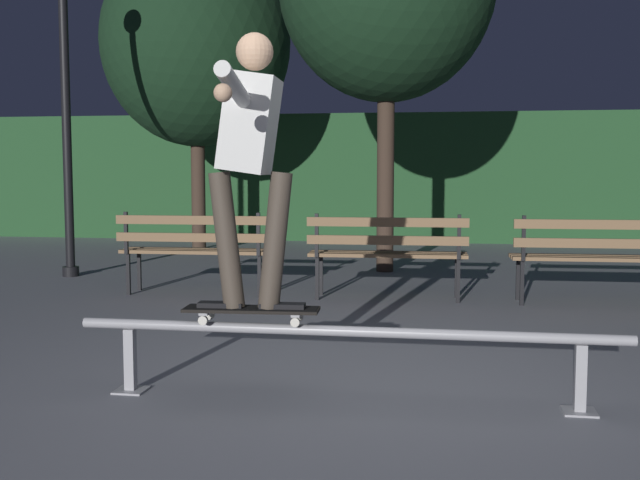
{
  "coord_description": "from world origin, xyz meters",
  "views": [
    {
      "loc": [
        0.54,
        -4.43,
        1.32
      ],
      "look_at": [
        -0.27,
        0.63,
        0.85
      ],
      "focal_mm": 43.29,
      "sensor_mm": 36.0,
      "label": 1
    }
  ],
  "objects_px": {
    "grind_rail": "(345,342)",
    "lamp_post_left": "(65,73)",
    "skateboarder": "(251,147)",
    "park_bench_left_center": "(387,247)",
    "park_bench_leftmost": "(195,244)",
    "tree_far_left": "(196,43)",
    "park_bench_right_center": "(596,251)",
    "skateboard": "(251,310)"
  },
  "relations": [
    {
      "from": "park_bench_right_center",
      "to": "tree_far_left",
      "type": "distance_m",
      "value": 7.2
    },
    {
      "from": "park_bench_leftmost",
      "to": "park_bench_right_center",
      "type": "distance_m",
      "value": 4.04
    },
    {
      "from": "skateboard",
      "to": "park_bench_right_center",
      "type": "distance_m",
      "value": 4.3
    },
    {
      "from": "skateboarder",
      "to": "park_bench_right_center",
      "type": "bearing_deg",
      "value": 53.68
    },
    {
      "from": "skateboard",
      "to": "park_bench_right_center",
      "type": "height_order",
      "value": "park_bench_right_center"
    },
    {
      "from": "park_bench_left_center",
      "to": "park_bench_right_center",
      "type": "bearing_deg",
      "value": 0.0
    },
    {
      "from": "grind_rail",
      "to": "lamp_post_left",
      "type": "distance_m",
      "value": 6.46
    },
    {
      "from": "skateboard",
      "to": "park_bench_left_center",
      "type": "distance_m",
      "value": 3.51
    },
    {
      "from": "park_bench_leftmost",
      "to": "park_bench_right_center",
      "type": "relative_size",
      "value": 1.0
    },
    {
      "from": "skateboard",
      "to": "tree_far_left",
      "type": "xyz_separation_m",
      "value": [
        -2.75,
        7.48,
        2.77
      ]
    },
    {
      "from": "skateboarder",
      "to": "park_bench_leftmost",
      "type": "relative_size",
      "value": 0.97
    },
    {
      "from": "grind_rail",
      "to": "tree_far_left",
      "type": "relative_size",
      "value": 0.64
    },
    {
      "from": "park_bench_right_center",
      "to": "lamp_post_left",
      "type": "height_order",
      "value": "lamp_post_left"
    },
    {
      "from": "tree_far_left",
      "to": "lamp_post_left",
      "type": "distance_m",
      "value": 3.08
    },
    {
      "from": "park_bench_left_center",
      "to": "tree_far_left",
      "type": "distance_m",
      "value": 5.87
    },
    {
      "from": "grind_rail",
      "to": "lamp_post_left",
      "type": "bearing_deg",
      "value": 131.11
    },
    {
      "from": "grind_rail",
      "to": "skateboarder",
      "type": "height_order",
      "value": "skateboarder"
    },
    {
      "from": "skateboard",
      "to": "park_bench_left_center",
      "type": "height_order",
      "value": "park_bench_left_center"
    },
    {
      "from": "park_bench_left_center",
      "to": "lamp_post_left",
      "type": "distance_m",
      "value": 4.59
    },
    {
      "from": "park_bench_leftmost",
      "to": "lamp_post_left",
      "type": "xyz_separation_m",
      "value": [
        -1.98,
        1.13,
        1.94
      ]
    },
    {
      "from": "park_bench_leftmost",
      "to": "tree_far_left",
      "type": "distance_m",
      "value": 5.03
    },
    {
      "from": "skateboard",
      "to": "park_bench_right_center",
      "type": "xyz_separation_m",
      "value": [
        2.55,
        3.46,
        0.02
      ]
    },
    {
      "from": "park_bench_left_center",
      "to": "skateboard",
      "type": "bearing_deg",
      "value": -98.74
    },
    {
      "from": "skateboard",
      "to": "skateboarder",
      "type": "xyz_separation_m",
      "value": [
        0.0,
        0.0,
        0.94
      ]
    },
    {
      "from": "grind_rail",
      "to": "park_bench_right_center",
      "type": "relative_size",
      "value": 1.95
    },
    {
      "from": "grind_rail",
      "to": "park_bench_left_center",
      "type": "distance_m",
      "value": 3.47
    },
    {
      "from": "grind_rail",
      "to": "lamp_post_left",
      "type": "relative_size",
      "value": 0.81
    },
    {
      "from": "skateboarder",
      "to": "skateboard",
      "type": "bearing_deg",
      "value": -176.86
    },
    {
      "from": "skateboarder",
      "to": "park_bench_left_center",
      "type": "relative_size",
      "value": 0.97
    },
    {
      "from": "grind_rail",
      "to": "skateboard",
      "type": "relative_size",
      "value": 3.98
    },
    {
      "from": "park_bench_left_center",
      "to": "tree_far_left",
      "type": "bearing_deg",
      "value": 129.25
    },
    {
      "from": "skateboarder",
      "to": "tree_far_left",
      "type": "bearing_deg",
      "value": 110.21
    },
    {
      "from": "park_bench_right_center",
      "to": "skateboarder",
      "type": "bearing_deg",
      "value": -126.32
    },
    {
      "from": "tree_far_left",
      "to": "skateboarder",
      "type": "bearing_deg",
      "value": -69.79
    },
    {
      "from": "park_bench_leftmost",
      "to": "park_bench_left_center",
      "type": "height_order",
      "value": "same"
    },
    {
      "from": "grind_rail",
      "to": "park_bench_leftmost",
      "type": "relative_size",
      "value": 1.95
    },
    {
      "from": "park_bench_leftmost",
      "to": "lamp_post_left",
      "type": "bearing_deg",
      "value": 150.29
    },
    {
      "from": "park_bench_right_center",
      "to": "park_bench_left_center",
      "type": "bearing_deg",
      "value": 180.0
    },
    {
      "from": "park_bench_left_center",
      "to": "park_bench_right_center",
      "type": "height_order",
      "value": "same"
    },
    {
      "from": "skateboard",
      "to": "tree_far_left",
      "type": "relative_size",
      "value": 0.16
    },
    {
      "from": "grind_rail",
      "to": "tree_far_left",
      "type": "height_order",
      "value": "tree_far_left"
    },
    {
      "from": "park_bench_leftmost",
      "to": "lamp_post_left",
      "type": "relative_size",
      "value": 0.41
    }
  ]
}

